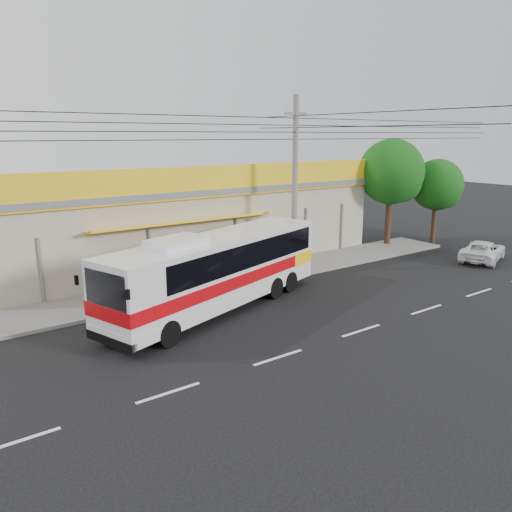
{
  "coord_description": "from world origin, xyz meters",
  "views": [
    {
      "loc": [
        -13.54,
        -14.48,
        7.2
      ],
      "look_at": [
        -1.67,
        2.0,
        2.26
      ],
      "focal_mm": 35.0,
      "sensor_mm": 36.0,
      "label": 1
    }
  ],
  "objects": [
    {
      "name": "white_car",
      "position": [
        13.9,
        0.84,
        0.59
      ],
      "size": [
        4.63,
        3.24,
        1.17
      ],
      "primitive_type": "imported",
      "rotation": [
        0.0,
        0.0,
        1.91
      ],
      "color": "white",
      "rests_on": "ground"
    },
    {
      "name": "ground",
      "position": [
        0.0,
        0.0,
        0.0
      ],
      "size": [
        120.0,
        120.0,
        0.0
      ],
      "primitive_type": "plane",
      "color": "black",
      "rests_on": "ground"
    },
    {
      "name": "tree_near",
      "position": [
        15.98,
        5.57,
        3.83
      ],
      "size": [
        3.42,
        3.42,
        5.67
      ],
      "color": "black",
      "rests_on": "ground"
    },
    {
      "name": "sidewalk",
      "position": [
        0.0,
        6.0,
        0.07
      ],
      "size": [
        30.0,
        3.2,
        0.15
      ],
      "primitive_type": "cube",
      "color": "slate",
      "rests_on": "ground"
    },
    {
      "name": "storefront_building",
      "position": [
        -0.01,
        11.54,
        2.3
      ],
      "size": [
        22.6,
        9.2,
        5.7
      ],
      "color": "#A9A288",
      "rests_on": "ground"
    },
    {
      "name": "utility_pole",
      "position": [
        3.26,
        5.4,
        7.55
      ],
      "size": [
        34.0,
        14.0,
        9.16
      ],
      "color": "slate",
      "rests_on": "ground"
    },
    {
      "name": "tree_far",
      "position": [
        12.79,
        6.81,
        4.73
      ],
      "size": [
        4.21,
        4.21,
        6.98
      ],
      "color": "black",
      "rests_on": "ground"
    },
    {
      "name": "lane_markings",
      "position": [
        0.0,
        -2.5,
        0.0
      ],
      "size": [
        50.0,
        0.12,
        0.01
      ],
      "primitive_type": null,
      "color": "silver",
      "rests_on": "ground"
    },
    {
      "name": "coach_bus",
      "position": [
        -2.96,
        2.71,
        1.86
      ],
      "size": [
        11.5,
        5.77,
        3.48
      ],
      "rotation": [
        0.0,
        0.0,
        0.31
      ],
      "color": "silver",
      "rests_on": "ground"
    }
  ]
}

